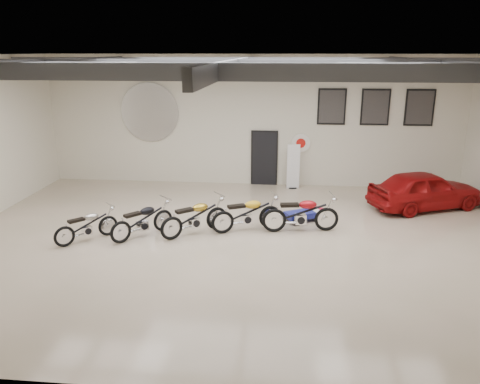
# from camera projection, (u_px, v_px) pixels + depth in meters

# --- Properties ---
(floor) EXTENTS (16.00, 12.00, 0.01)m
(floor) POSITION_uv_depth(u_px,v_px,m) (236.00, 242.00, 13.02)
(floor) COLOR #BFA892
(floor) RESTS_ON ground
(ceiling) EXTENTS (16.00, 12.00, 0.01)m
(ceiling) POSITION_uv_depth(u_px,v_px,m) (235.00, 55.00, 11.57)
(ceiling) COLOR gray
(ceiling) RESTS_ON back_wall
(back_wall) EXTENTS (16.00, 0.02, 5.00)m
(back_wall) POSITION_uv_depth(u_px,v_px,m) (252.00, 121.00, 18.01)
(back_wall) COLOR beige
(back_wall) RESTS_ON floor
(ceiling_beams) EXTENTS (15.80, 11.80, 0.32)m
(ceiling_beams) POSITION_uv_depth(u_px,v_px,m) (235.00, 66.00, 11.64)
(ceiling_beams) COLOR #4F5055
(ceiling_beams) RESTS_ON ceiling
(door) EXTENTS (0.92, 0.08, 2.10)m
(door) POSITION_uv_depth(u_px,v_px,m) (264.00, 159.00, 18.33)
(door) COLOR black
(door) RESTS_ON back_wall
(logo_plaque) EXTENTS (2.30, 0.06, 1.16)m
(logo_plaque) POSITION_uv_depth(u_px,v_px,m) (150.00, 112.00, 18.24)
(logo_plaque) COLOR silver
(logo_plaque) RESTS_ON back_wall
(poster_left) EXTENTS (1.05, 0.08, 1.35)m
(poster_left) POSITION_uv_depth(u_px,v_px,m) (332.00, 107.00, 17.52)
(poster_left) COLOR black
(poster_left) RESTS_ON back_wall
(poster_mid) EXTENTS (1.05, 0.08, 1.35)m
(poster_mid) POSITION_uv_depth(u_px,v_px,m) (375.00, 107.00, 17.37)
(poster_mid) COLOR black
(poster_mid) RESTS_ON back_wall
(poster_right) EXTENTS (1.05, 0.08, 1.35)m
(poster_right) POSITION_uv_depth(u_px,v_px,m) (420.00, 108.00, 17.22)
(poster_right) COLOR black
(poster_right) RESTS_ON back_wall
(oil_sign) EXTENTS (0.72, 0.10, 0.72)m
(oil_sign) POSITION_uv_depth(u_px,v_px,m) (301.00, 143.00, 18.02)
(oil_sign) COLOR white
(oil_sign) RESTS_ON back_wall
(banner_stand) EXTENTS (0.50, 0.25, 1.78)m
(banner_stand) POSITION_uv_depth(u_px,v_px,m) (293.00, 166.00, 17.85)
(banner_stand) COLOR white
(banner_stand) RESTS_ON floor
(motorcycle_silver) EXTENTS (1.65, 1.69, 0.94)m
(motorcycle_silver) POSITION_uv_depth(u_px,v_px,m) (86.00, 225.00, 12.98)
(motorcycle_silver) COLOR silver
(motorcycle_silver) RESTS_ON floor
(motorcycle_black) EXTENTS (1.77, 1.88, 1.03)m
(motorcycle_black) POSITION_uv_depth(u_px,v_px,m) (142.00, 220.00, 13.27)
(motorcycle_black) COLOR silver
(motorcycle_black) RESTS_ON floor
(motorcycle_gold) EXTENTS (2.04, 1.84, 1.09)m
(motorcycle_gold) POSITION_uv_depth(u_px,v_px,m) (194.00, 216.00, 13.43)
(motorcycle_gold) COLOR silver
(motorcycle_gold) RESTS_ON floor
(motorcycle_yellow) EXTENTS (2.19, 1.47, 1.09)m
(motorcycle_yellow) POSITION_uv_depth(u_px,v_px,m) (247.00, 213.00, 13.72)
(motorcycle_yellow) COLOR silver
(motorcycle_yellow) RESTS_ON floor
(motorcycle_red) EXTENTS (2.30, 1.04, 1.15)m
(motorcycle_red) POSITION_uv_depth(u_px,v_px,m) (301.00, 213.00, 13.64)
(motorcycle_red) COLOR silver
(motorcycle_red) RESTS_ON floor
(go_kart) EXTENTS (1.71, 1.36, 0.57)m
(go_kart) POSITION_uv_depth(u_px,v_px,m) (309.00, 211.00, 14.66)
(go_kart) COLOR navy
(go_kart) RESTS_ON floor
(vintage_car) EXTENTS (2.89, 4.12, 1.30)m
(vintage_car) POSITION_uv_depth(u_px,v_px,m) (425.00, 190.00, 15.64)
(vintage_car) COLOR maroon
(vintage_car) RESTS_ON floor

